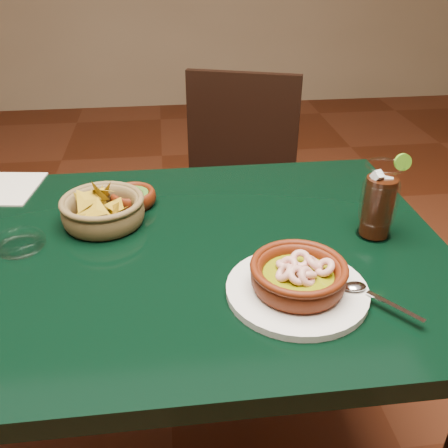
{
  "coord_description": "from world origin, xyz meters",
  "views": [
    {
      "loc": [
        0.04,
        -0.86,
        1.3
      ],
      "look_at": [
        0.14,
        -0.02,
        0.81
      ],
      "focal_mm": 40.0,
      "sensor_mm": 36.0,
      "label": 1
    }
  ],
  "objects": [
    {
      "name": "chip_basket",
      "position": [
        -0.11,
        0.12,
        0.78
      ],
      "size": [
        0.21,
        0.21,
        0.13
      ],
      "color": "brown",
      "rests_on": "dining_table"
    },
    {
      "name": "dining_table",
      "position": [
        0.0,
        0.0,
        0.65
      ],
      "size": [
        1.2,
        0.8,
        0.75
      ],
      "color": "black",
      "rests_on": "ground"
    },
    {
      "name": "dining_chair",
      "position": [
        0.27,
        0.7,
        0.5
      ],
      "size": [
        0.53,
        0.53,
        0.9
      ],
      "color": "black",
      "rests_on": "ground"
    },
    {
      "name": "guacamole_ramekin",
      "position": [
        -0.05,
        0.2,
        0.77
      ],
      "size": [
        0.13,
        0.13,
        0.04
      ],
      "color": "#481607",
      "rests_on": "dining_table"
    },
    {
      "name": "cola_drink",
      "position": [
        0.46,
        -0.0,
        0.83
      ],
      "size": [
        0.16,
        0.16,
        0.18
      ],
      "color": "white",
      "rests_on": "dining_table"
    },
    {
      "name": "glass_ashtray",
      "position": [
        -0.27,
        0.04,
        0.76
      ],
      "size": [
        0.11,
        0.11,
        0.03
      ],
      "color": "white",
      "rests_on": "dining_table"
    },
    {
      "name": "shrimp_plate",
      "position": [
        0.25,
        -0.18,
        0.78
      ],
      "size": [
        0.31,
        0.25,
        0.08
      ],
      "color": "silver",
      "rests_on": "dining_table"
    },
    {
      "name": "paper_menu",
      "position": [
        -0.36,
        0.32,
        0.75
      ],
      "size": [
        0.16,
        0.2,
        0.0
      ],
      "color": "beige",
      "rests_on": "dining_table"
    }
  ]
}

